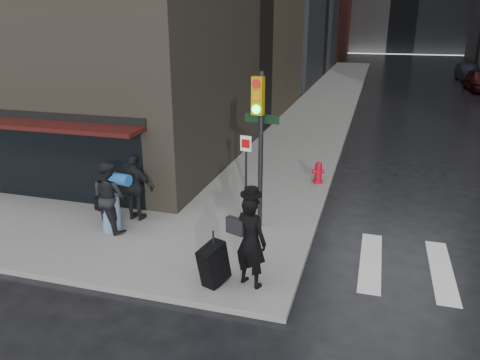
# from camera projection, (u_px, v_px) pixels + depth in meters

# --- Properties ---
(ground) EXTENTS (140.00, 140.00, 0.00)m
(ground) POSITION_uv_depth(u_px,v_px,m) (220.00, 261.00, 11.33)
(ground) COLOR black
(ground) RESTS_ON ground
(sidewalk_left) EXTENTS (4.00, 50.00, 0.15)m
(sidewalk_left) POSITION_uv_depth(u_px,v_px,m) (333.00, 93.00, 35.76)
(sidewalk_left) COLOR slate
(sidewalk_left) RESTS_ON ground
(storefront) EXTENTS (8.40, 1.11, 2.83)m
(storefront) POSITION_uv_depth(u_px,v_px,m) (23.00, 147.00, 14.31)
(storefront) COLOR black
(storefront) RESTS_ON ground
(man_overcoat) EXTENTS (1.48, 1.02, 2.25)m
(man_overcoat) POSITION_uv_depth(u_px,v_px,m) (243.00, 244.00, 9.75)
(man_overcoat) COLOR black
(man_overcoat) RESTS_ON ground
(man_jeans) EXTENTS (1.34, 1.06, 1.93)m
(man_jeans) POSITION_uv_depth(u_px,v_px,m) (110.00, 196.00, 12.31)
(man_jeans) COLOR black
(man_jeans) RESTS_ON ground
(man_greycoat) EXTENTS (1.15, 0.56, 1.90)m
(man_greycoat) POSITION_uv_depth(u_px,v_px,m) (135.00, 188.00, 12.99)
(man_greycoat) COLOR black
(man_greycoat) RESTS_ON ground
(traffic_light) EXTENTS (1.03, 0.54, 4.17)m
(traffic_light) POSITION_uv_depth(u_px,v_px,m) (258.00, 131.00, 11.91)
(traffic_light) COLOR black
(traffic_light) RESTS_ON ground
(fire_hydrant) EXTENTS (0.44, 0.33, 0.76)m
(fire_hydrant) POSITION_uv_depth(u_px,v_px,m) (318.00, 173.00, 16.10)
(fire_hydrant) COLOR #AD0A19
(fire_hydrant) RESTS_ON ground
(parked_car_5) EXTENTS (1.81, 4.66, 1.51)m
(parked_car_5) POSITION_uv_depth(u_px,v_px,m) (468.00, 72.00, 43.05)
(parked_car_5) COLOR black
(parked_car_5) RESTS_ON ground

